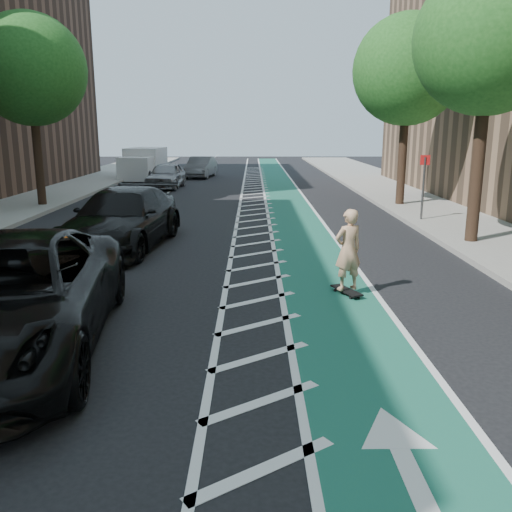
{
  "coord_description": "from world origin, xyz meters",
  "views": [
    {
      "loc": [
        1.4,
        -7.7,
        3.42
      ],
      "look_at": [
        1.46,
        2.1,
        1.1
      ],
      "focal_mm": 38.0,
      "sensor_mm": 36.0,
      "label": 1
    }
  ],
  "objects_px": {
    "suv_far": "(123,219)",
    "barrel_a": "(65,259)",
    "suv_near": "(3,298)",
    "skateboarder": "(348,250)"
  },
  "relations": [
    {
      "from": "suv_far",
      "to": "barrel_a",
      "type": "height_order",
      "value": "suv_far"
    },
    {
      "from": "suv_near",
      "to": "suv_far",
      "type": "xyz_separation_m",
      "value": [
        -0.0,
        7.71,
        -0.05
      ]
    },
    {
      "from": "suv_near",
      "to": "barrel_a",
      "type": "xyz_separation_m",
      "value": [
        -0.54,
        4.23,
        -0.42
      ]
    },
    {
      "from": "skateboarder",
      "to": "suv_near",
      "type": "xyz_separation_m",
      "value": [
        -5.76,
        -2.99,
        -0.07
      ]
    },
    {
      "from": "suv_near",
      "to": "barrel_a",
      "type": "relative_size",
      "value": 6.37
    },
    {
      "from": "skateboarder",
      "to": "suv_far",
      "type": "bearing_deg",
      "value": -63.04
    },
    {
      "from": "suv_near",
      "to": "barrel_a",
      "type": "distance_m",
      "value": 4.29
    },
    {
      "from": "suv_far",
      "to": "barrel_a",
      "type": "relative_size",
      "value": 5.73
    },
    {
      "from": "skateboarder",
      "to": "barrel_a",
      "type": "xyz_separation_m",
      "value": [
        -6.3,
        1.24,
        -0.49
      ]
    },
    {
      "from": "skateboarder",
      "to": "barrel_a",
      "type": "height_order",
      "value": "skateboarder"
    }
  ]
}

